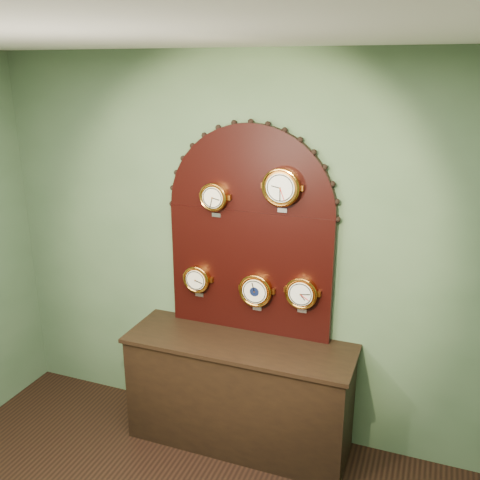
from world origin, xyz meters
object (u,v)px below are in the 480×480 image
at_px(display_board, 250,226).
at_px(tide_clock, 302,293).
at_px(hygrometer, 197,279).
at_px(roman_clock, 214,197).
at_px(barometer, 256,290).
at_px(arabic_clock, 281,187).
at_px(shop_counter, 239,394).

xyz_separation_m(display_board, tide_clock, (0.40, -0.07, -0.42)).
bearing_deg(hygrometer, roman_clock, 0.05).
bearing_deg(barometer, arabic_clock, -0.10).
bearing_deg(display_board, barometer, -43.92).
bearing_deg(display_board, hygrometer, -170.32).
xyz_separation_m(barometer, tide_clock, (0.33, 0.00, 0.03)).
bearing_deg(display_board, roman_clock, -164.72).
distance_m(display_board, arabic_clock, 0.39).
xyz_separation_m(display_board, barometer, (0.07, -0.07, -0.45)).
xyz_separation_m(shop_counter, barometer, (0.07, 0.15, 0.78)).
height_order(roman_clock, barometer, roman_clock).
height_order(roman_clock, arabic_clock, arabic_clock).
distance_m(roman_clock, barometer, 0.72).
height_order(display_board, arabic_clock, display_board).
xyz_separation_m(shop_counter, roman_clock, (-0.24, 0.15, 1.43)).
height_order(display_board, hygrometer, display_board).
height_order(display_board, roman_clock, display_board).
relative_size(shop_counter, roman_clock, 6.33).
bearing_deg(roman_clock, shop_counter, -32.56).
bearing_deg(display_board, arabic_clock, -15.71).
bearing_deg(barometer, tide_clock, 0.08).
bearing_deg(tide_clock, barometer, -179.92).
xyz_separation_m(roman_clock, arabic_clock, (0.48, -0.00, 0.11)).
relative_size(barometer, tide_clock, 1.05).
bearing_deg(roman_clock, hygrometer, -179.95).
bearing_deg(shop_counter, hygrometer, 158.33).
relative_size(hygrometer, barometer, 0.88).
distance_m(display_board, hygrometer, 0.58).
bearing_deg(arabic_clock, display_board, 164.29).
relative_size(hygrometer, tide_clock, 0.92).
relative_size(shop_counter, tide_clock, 5.74).
bearing_deg(arabic_clock, roman_clock, 179.83).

